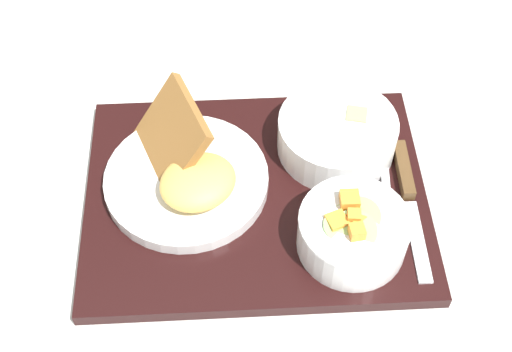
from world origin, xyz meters
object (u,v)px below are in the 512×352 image
object	(u,v)px
spoon	(388,208)
bowl_soup	(337,133)
plate_main	(187,176)
knife	(407,187)
bowl_salad	(353,230)

from	to	relation	value
spoon	bowl_soup	bearing A→B (deg)	-148.57
plate_main	spoon	world-z (taller)	plate_main
spoon	knife	bearing A→B (deg)	140.17
bowl_soup	plate_main	xyz separation A→B (m)	(0.18, 0.03, -0.01)
bowl_salad	knife	distance (m)	0.10
bowl_salad	plate_main	distance (m)	0.19
plate_main	bowl_soup	bearing A→B (deg)	-170.68
knife	bowl_soup	bearing A→B (deg)	-131.74
bowl_soup	knife	distance (m)	0.10
knife	bowl_salad	bearing A→B (deg)	-46.06
bowl_soup	plate_main	distance (m)	0.18
bowl_salad	bowl_soup	size ratio (longest dim) A/B	0.85
knife	plate_main	bearing A→B (deg)	-93.68
plate_main	spoon	bearing A→B (deg)	162.18
bowl_salad	knife	xyz separation A→B (m)	(-0.08, -0.06, -0.02)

